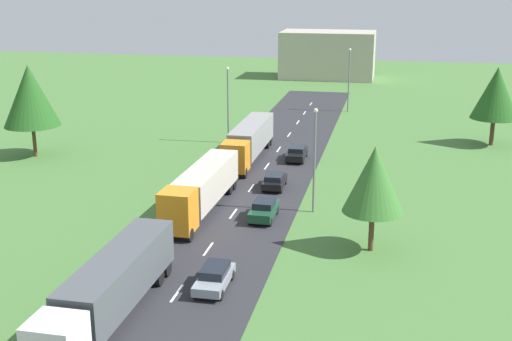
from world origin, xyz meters
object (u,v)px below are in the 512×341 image
(truck_third, at_px, (249,140))
(lamppost_second, at_px, (315,155))
(tree_elm, at_px, (496,93))
(car_fourth, at_px, (274,181))
(lamppost_fourth, at_px, (349,77))
(car_second, at_px, (214,277))
(distant_building, at_px, (328,55))
(lamppost_third, at_px, (228,101))
(car_fifth, at_px, (297,153))
(truck_second, at_px, (202,187))
(truck_lead, at_px, (110,287))
(tree_maple, at_px, (374,180))
(car_third, at_px, (264,209))
(tree_pine, at_px, (30,96))

(truck_third, xyz_separation_m, lamppost_second, (8.63, -14.89, 2.66))
(tree_elm, bearing_deg, truck_third, -155.46)
(car_fourth, height_order, lamppost_fourth, lamppost_fourth)
(car_fourth, distance_m, tree_elm, 30.54)
(car_second, xyz_separation_m, lamppost_fourth, (3.81, 58.11, 4.14))
(distant_building, bearing_deg, lamppost_second, -84.89)
(car_fourth, relative_size, distant_building, 0.23)
(lamppost_third, height_order, distant_building, lamppost_third)
(lamppost_third, bearing_deg, car_fifth, -34.19)
(truck_second, relative_size, car_second, 3.40)
(truck_lead, height_order, lamppost_second, lamppost_second)
(lamppost_second, height_order, lamppost_third, lamppost_third)
(lamppost_second, bearing_deg, truck_third, 120.10)
(truck_third, bearing_deg, distant_building, 88.19)
(car_second, xyz_separation_m, tree_maple, (9.19, 8.12, 4.40))
(truck_lead, relative_size, car_fifth, 3.16)
(truck_third, height_order, car_second, truck_third)
(car_fifth, height_order, tree_elm, tree_elm)
(lamppost_third, distance_m, tree_maple, 33.63)
(truck_second, bearing_deg, car_fourth, 56.99)
(car_second, distance_m, tree_elm, 47.29)
(truck_second, distance_m, distant_building, 77.08)
(truck_lead, height_order, tree_maple, tree_maple)
(car_fifth, distance_m, tree_elm, 24.12)
(car_fifth, bearing_deg, tree_elm, 28.11)
(truck_third, distance_m, tree_elm, 28.55)
(car_third, distance_m, distant_building, 77.94)
(truck_lead, xyz_separation_m, truck_third, (0.16, 35.17, 0.05))
(distant_building, bearing_deg, truck_second, -91.63)
(car_second, distance_m, tree_maple, 13.03)
(truck_second, bearing_deg, lamppost_third, 98.86)
(truck_lead, height_order, truck_third, truck_third)
(truck_lead, bearing_deg, distant_building, 88.76)
(car_fourth, bearing_deg, tree_elm, 44.87)
(lamppost_fourth, relative_size, distant_building, 0.52)
(truck_second, height_order, truck_third, truck_second)
(lamppost_third, bearing_deg, car_second, -77.24)
(truck_second, relative_size, lamppost_third, 1.62)
(lamppost_third, bearing_deg, lamppost_fourth, 60.29)
(truck_third, relative_size, distant_building, 0.86)
(car_third, xyz_separation_m, lamppost_second, (3.61, 2.62, 3.94))
(car_fourth, relative_size, car_fifth, 0.88)
(car_second, relative_size, lamppost_second, 0.48)
(car_third, xyz_separation_m, tree_pine, (-27.72, 14.06, 5.69))
(tree_maple, xyz_separation_m, tree_pine, (-36.28, 18.56, 1.34))
(truck_third, distance_m, lamppost_second, 17.42)
(car_fifth, xyz_separation_m, tree_pine, (-27.65, -4.10, 5.73))
(tree_pine, height_order, tree_elm, tree_pine)
(car_fourth, bearing_deg, truck_second, -123.01)
(lamppost_fourth, bearing_deg, car_fifth, -96.79)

